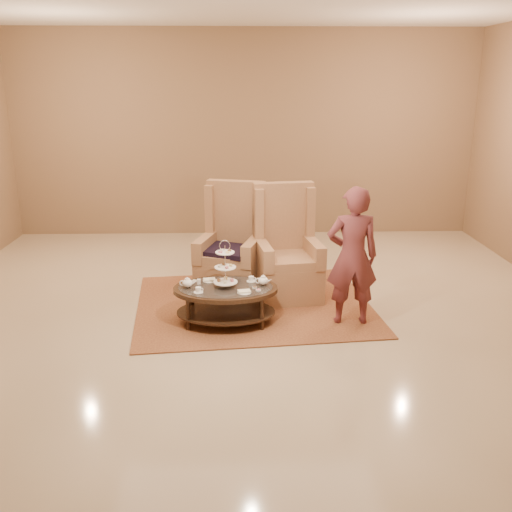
{
  "coord_description": "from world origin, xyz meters",
  "views": [
    {
      "loc": [
        -0.1,
        -6.02,
        2.66
      ],
      "look_at": [
        0.09,
        0.2,
        0.73
      ],
      "focal_mm": 40.0,
      "sensor_mm": 36.0,
      "label": 1
    }
  ],
  "objects_px": {
    "person": "(352,257)",
    "armchair_left": "(232,255)",
    "tea_table": "(226,294)",
    "armchair_right": "(286,259)"
  },
  "relations": [
    {
      "from": "tea_table",
      "to": "person",
      "type": "bearing_deg",
      "value": -0.27
    },
    {
      "from": "tea_table",
      "to": "armchair_right",
      "type": "relative_size",
      "value": 0.83
    },
    {
      "from": "armchair_right",
      "to": "person",
      "type": "relative_size",
      "value": 0.9
    },
    {
      "from": "tea_table",
      "to": "armchair_right",
      "type": "distance_m",
      "value": 1.16
    },
    {
      "from": "tea_table",
      "to": "person",
      "type": "height_order",
      "value": "person"
    },
    {
      "from": "armchair_left",
      "to": "person",
      "type": "bearing_deg",
      "value": -24.21
    },
    {
      "from": "armchair_right",
      "to": "person",
      "type": "xyz_separation_m",
      "value": [
        0.66,
        -0.91,
        0.31
      ]
    },
    {
      "from": "person",
      "to": "armchair_left",
      "type": "bearing_deg",
      "value": -39.74
    },
    {
      "from": "armchair_left",
      "to": "armchair_right",
      "type": "distance_m",
      "value": 0.72
    },
    {
      "from": "tea_table",
      "to": "armchair_left",
      "type": "distance_m",
      "value": 1.1
    }
  ]
}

